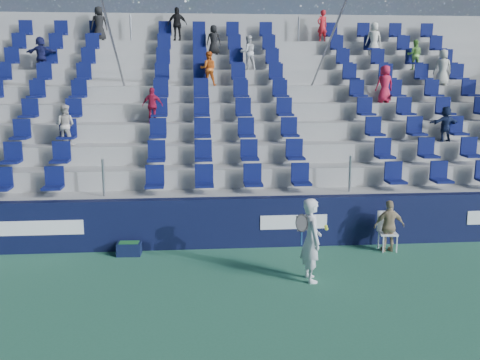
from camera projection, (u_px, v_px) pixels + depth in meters
name	position (u px, v px, depth m)	size (l,w,h in m)	color
ground	(242.00, 301.00, 9.76)	(70.00, 70.00, 0.00)	#2E6C4E
sponsor_wall	(231.00, 222.00, 12.72)	(24.00, 0.32, 1.20)	black
grandstand	(220.00, 134.00, 17.40)	(24.00, 8.17, 6.63)	#9A9A95
tennis_player	(311.00, 240.00, 10.59)	(0.69, 0.66, 1.69)	silver
line_judge_chair	(387.00, 228.00, 12.55)	(0.45, 0.46, 0.91)	white
line_judge	(389.00, 226.00, 12.39)	(0.71, 0.30, 1.22)	tan
ball_bin	(129.00, 248.00, 12.22)	(0.55, 0.38, 0.30)	#0D1533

